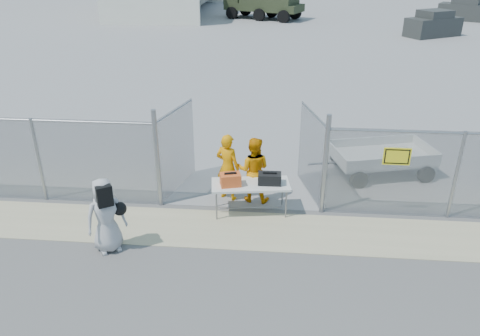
# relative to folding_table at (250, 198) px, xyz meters

# --- Properties ---
(ground) EXTENTS (160.00, 160.00, 0.00)m
(ground) POSITION_rel_folding_table_xyz_m (-0.27, -1.82, -0.39)
(ground) COLOR #494848
(tarmac_inside) EXTENTS (160.00, 80.00, 0.01)m
(tarmac_inside) POSITION_rel_folding_table_xyz_m (-0.27, 40.18, -0.39)
(tarmac_inside) COLOR gray
(tarmac_inside) RESTS_ON ground
(dirt_strip) EXTENTS (44.00, 1.60, 0.01)m
(dirt_strip) POSITION_rel_folding_table_xyz_m (-0.27, -0.82, -0.39)
(dirt_strip) COLOR tan
(dirt_strip) RESTS_ON ground
(chain_link_fence) EXTENTS (40.00, 0.20, 2.20)m
(chain_link_fence) POSITION_rel_folding_table_xyz_m (-0.27, 0.18, 0.71)
(chain_link_fence) COLOR gray
(chain_link_fence) RESTS_ON ground
(folding_table) EXTENTS (1.94, 1.03, 0.79)m
(folding_table) POSITION_rel_folding_table_xyz_m (0.00, 0.00, 0.00)
(folding_table) COLOR silver
(folding_table) RESTS_ON ground
(orange_bag) EXTENTS (0.54, 0.43, 0.30)m
(orange_bag) POSITION_rel_folding_table_xyz_m (-0.47, -0.13, 0.54)
(orange_bag) COLOR #E75A23
(orange_bag) RESTS_ON folding_table
(black_duffel) EXTENTS (0.55, 0.33, 0.26)m
(black_duffel) POSITION_rel_folding_table_xyz_m (0.45, 0.04, 0.52)
(black_duffel) COLOR black
(black_duffel) RESTS_ON folding_table
(security_worker_left) EXTENTS (0.76, 0.65, 1.76)m
(security_worker_left) POSITION_rel_folding_table_xyz_m (-0.62, 0.66, 0.49)
(security_worker_left) COLOR orange
(security_worker_left) RESTS_ON ground
(security_worker_right) EXTENTS (0.89, 0.73, 1.70)m
(security_worker_right) POSITION_rel_folding_table_xyz_m (0.03, 0.63, 0.46)
(security_worker_right) COLOR orange
(security_worker_right) RESTS_ON ground
(visitor) EXTENTS (0.97, 0.89, 1.67)m
(visitor) POSITION_rel_folding_table_xyz_m (-2.90, -1.80, 0.44)
(visitor) COLOR #A2A2A4
(visitor) RESTS_ON ground
(utility_trailer) EXTENTS (3.90, 2.67, 0.86)m
(utility_trailer) POSITION_rel_folding_table_xyz_m (3.55, 2.52, 0.04)
(utility_trailer) COLOR silver
(utility_trailer) RESTS_ON ground
(military_truck) EXTENTS (7.23, 5.01, 3.24)m
(military_truck) POSITION_rel_folding_table_xyz_m (-1.09, 33.66, 1.23)
(military_truck) COLOR #2B341E
(military_truck) RESTS_ON ground
(parked_vehicle_near) EXTENTS (4.30, 3.54, 1.78)m
(parked_vehicle_near) POSITION_rel_folding_table_xyz_m (11.37, 25.77, 0.50)
(parked_vehicle_near) COLOR #313331
(parked_vehicle_near) RESTS_ON ground
(parked_vehicle_mid) EXTENTS (4.53, 3.63, 1.87)m
(parked_vehicle_mid) POSITION_rel_folding_table_xyz_m (16.43, 34.43, 0.54)
(parked_vehicle_mid) COLOR #313331
(parked_vehicle_mid) RESTS_ON ground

